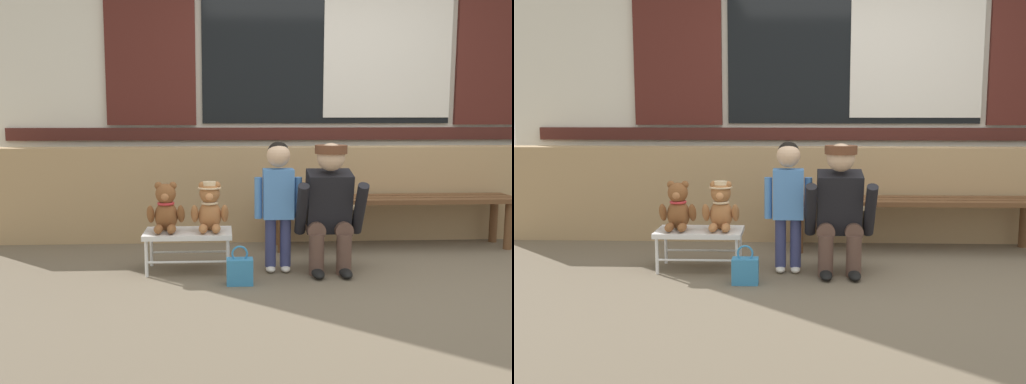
# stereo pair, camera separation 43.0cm
# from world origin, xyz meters

# --- Properties ---
(ground_plane) EXTENTS (60.00, 60.00, 0.00)m
(ground_plane) POSITION_xyz_m (0.00, 0.00, 0.00)
(ground_plane) COLOR brown
(brick_low_wall) EXTENTS (6.51, 0.25, 0.85)m
(brick_low_wall) POSITION_xyz_m (0.00, 1.43, 0.42)
(brick_low_wall) COLOR tan
(brick_low_wall) RESTS_ON ground
(shop_facade) EXTENTS (6.64, 0.26, 3.28)m
(shop_facade) POSITION_xyz_m (0.00, 1.94, 1.65)
(shop_facade) COLOR silver
(shop_facade) RESTS_ON ground
(wooden_bench_long) EXTENTS (2.10, 0.40, 0.44)m
(wooden_bench_long) POSITION_xyz_m (0.45, 1.06, 0.37)
(wooden_bench_long) COLOR brown
(wooden_bench_long) RESTS_ON ground
(small_display_bench) EXTENTS (0.64, 0.36, 0.30)m
(small_display_bench) POSITION_xyz_m (-1.27, 0.39, 0.27)
(small_display_bench) COLOR silver
(small_display_bench) RESTS_ON ground
(teddy_bear_plain) EXTENTS (0.28, 0.26, 0.36)m
(teddy_bear_plain) POSITION_xyz_m (-1.43, 0.39, 0.46)
(teddy_bear_plain) COLOR brown
(teddy_bear_plain) RESTS_ON small_display_bench
(teddy_bear_with_hat) EXTENTS (0.28, 0.27, 0.36)m
(teddy_bear_with_hat) POSITION_xyz_m (-1.11, 0.40, 0.47)
(teddy_bear_with_hat) COLOR #A86B3D
(teddy_bear_with_hat) RESTS_ON small_display_bench
(child_standing) EXTENTS (0.35, 0.18, 0.96)m
(child_standing) POSITION_xyz_m (-0.61, 0.34, 0.59)
(child_standing) COLOR navy
(child_standing) RESTS_ON ground
(adult_crouching) EXTENTS (0.50, 0.49, 0.95)m
(adult_crouching) POSITION_xyz_m (-0.23, 0.32, 0.48)
(adult_crouching) COLOR brown
(adult_crouching) RESTS_ON ground
(handbag_on_ground) EXTENTS (0.18, 0.11, 0.27)m
(handbag_on_ground) POSITION_xyz_m (-0.90, 0.03, 0.10)
(handbag_on_ground) COLOR teal
(handbag_on_ground) RESTS_ON ground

